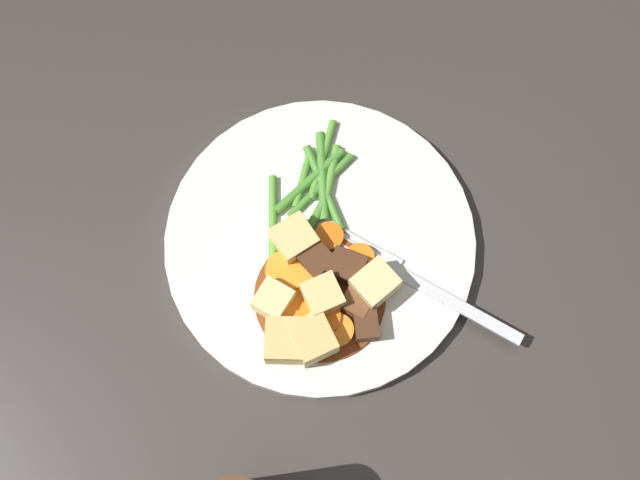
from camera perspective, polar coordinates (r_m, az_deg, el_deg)
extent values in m
plane|color=#383330|center=(0.69, 0.00, -0.38)|extent=(3.00, 3.00, 0.00)
cylinder|color=white|center=(0.68, 0.00, -0.19)|extent=(0.26, 0.26, 0.01)
cylinder|color=brown|center=(0.66, -0.01, -4.09)|extent=(0.11, 0.11, 0.00)
cylinder|color=orange|center=(0.65, -0.03, -5.54)|extent=(0.05, 0.05, 0.01)
cylinder|color=orange|center=(0.66, -0.19, -2.91)|extent=(0.04, 0.04, 0.01)
cylinder|color=orange|center=(0.66, 2.84, -1.33)|extent=(0.03, 0.03, 0.01)
cylinder|color=orange|center=(0.65, 1.09, -6.52)|extent=(0.04, 0.04, 0.01)
cylinder|color=orange|center=(0.66, -2.40, -2.31)|extent=(0.04, 0.04, 0.01)
cylinder|color=orange|center=(0.65, -2.31, -6.03)|extent=(0.04, 0.04, 0.01)
cylinder|color=orange|center=(0.66, -2.01, -3.98)|extent=(0.04, 0.04, 0.01)
cylinder|color=orange|center=(0.67, 0.71, -0.16)|extent=(0.03, 0.03, 0.01)
cube|color=#EAD68C|center=(0.65, 3.91, -3.22)|extent=(0.04, 0.04, 0.03)
cube|color=#E5CC7A|center=(0.66, -1.82, -0.17)|extent=(0.04, 0.04, 0.03)
cube|color=#DBBC6B|center=(0.64, -2.28, -7.20)|extent=(0.04, 0.04, 0.03)
cube|color=#DBBC6B|center=(0.64, -0.50, -7.05)|extent=(0.04, 0.04, 0.03)
cube|color=#E5CC7A|center=(0.65, 0.18, -4.10)|extent=(0.03, 0.03, 0.03)
cube|color=#EAD68C|center=(0.65, -3.33, -4.37)|extent=(0.04, 0.04, 0.03)
cube|color=#4C2B19|center=(0.66, 1.91, -1.99)|extent=(0.04, 0.04, 0.02)
cube|color=#4C2B19|center=(0.66, -0.47, -1.29)|extent=(0.04, 0.04, 0.02)
cube|color=#4C2B19|center=(0.65, 3.31, -6.11)|extent=(0.03, 0.02, 0.02)
cube|color=brown|center=(0.65, 2.71, -4.39)|extent=(0.03, 0.03, 0.02)
cylinder|color=#599E38|center=(0.68, -3.39, 1.52)|extent=(0.08, 0.02, 0.01)
cylinder|color=#4C8E33|center=(0.69, 0.18, 4.59)|extent=(0.08, 0.02, 0.01)
cylinder|color=#599E38|center=(0.69, 0.75, 4.44)|extent=(0.06, 0.03, 0.01)
cylinder|color=#4C8E33|center=(0.69, 0.28, 3.75)|extent=(0.08, 0.02, 0.01)
cylinder|color=#4C8E33|center=(0.67, -0.88, 0.65)|extent=(0.05, 0.04, 0.01)
cylinder|color=#4C8E33|center=(0.69, -1.04, 4.18)|extent=(0.05, 0.07, 0.01)
cylinder|color=#599E38|center=(0.69, -1.23, 4.34)|extent=(0.05, 0.03, 0.01)
cylinder|color=#4C8E33|center=(0.69, 0.08, 3.90)|extent=(0.05, 0.07, 0.01)
cylinder|color=#599E38|center=(0.70, 0.17, 5.77)|extent=(0.07, 0.04, 0.01)
cube|color=silver|center=(0.67, 9.84, -4.64)|extent=(0.08, 0.09, 0.00)
cube|color=silver|center=(0.67, 4.84, -1.88)|extent=(0.03, 0.03, 0.00)
cylinder|color=silver|center=(0.67, 2.99, 0.02)|extent=(0.03, 0.03, 0.00)
cylinder|color=silver|center=(0.67, 2.73, -0.42)|extent=(0.03, 0.03, 0.00)
cylinder|color=silver|center=(0.67, 2.47, -0.86)|extent=(0.03, 0.03, 0.00)
cylinder|color=silver|center=(0.67, 2.20, -1.30)|extent=(0.03, 0.03, 0.00)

